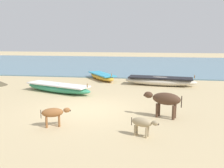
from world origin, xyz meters
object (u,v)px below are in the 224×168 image
at_px(calf_far_dun, 143,123).
at_px(fishing_boat_3, 58,88).
at_px(fishing_boat_1, 160,81).
at_px(calf_near_brown, 54,113).
at_px(fishing_boat_0, 102,76).
at_px(cow_adult_dark, 165,100).

bearing_deg(calf_far_dun, fishing_boat_3, 152.44).
distance_m(fishing_boat_1, calf_near_brown, 9.23).
height_order(fishing_boat_3, calf_far_dun, fishing_boat_3).
bearing_deg(fishing_boat_0, fishing_boat_3, -55.99).
bearing_deg(calf_near_brown, fishing_boat_0, 69.77).
height_order(calf_near_brown, calf_far_dun, calf_near_brown).
height_order(fishing_boat_1, calf_far_dun, fishing_boat_1).
xyz_separation_m(cow_adult_dark, calf_near_brown, (-3.92, -1.60, -0.23)).
height_order(cow_adult_dark, calf_far_dun, cow_adult_dark).
bearing_deg(cow_adult_dark, calf_near_brown, 41.32).
xyz_separation_m(fishing_boat_3, calf_far_dun, (4.95, -5.81, 0.17)).
height_order(fishing_boat_3, cow_adult_dark, cow_adult_dark).
distance_m(fishing_boat_1, fishing_boat_3, 6.55).
distance_m(fishing_boat_1, cow_adult_dark, 6.73).
relative_size(fishing_boat_3, calf_far_dun, 4.93).
bearing_deg(calf_far_dun, calf_near_brown, -166.26).
distance_m(fishing_boat_0, fishing_boat_1, 4.44).
bearing_deg(fishing_boat_0, fishing_boat_1, 33.66).
bearing_deg(cow_adult_dark, fishing_boat_1, -71.65).
relative_size(fishing_boat_1, calf_near_brown, 4.65).
relative_size(calf_near_brown, calf_far_dun, 1.11).
xyz_separation_m(fishing_boat_0, fishing_boat_3, (-1.70, -4.53, 0.01)).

